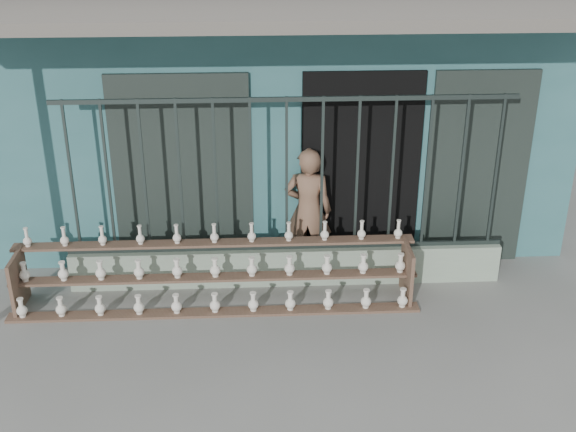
{
  "coord_description": "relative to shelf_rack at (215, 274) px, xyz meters",
  "views": [
    {
      "loc": [
        -0.36,
        -6.13,
        4.26
      ],
      "look_at": [
        0.0,
        1.0,
        1.0
      ],
      "focal_mm": 45.0,
      "sensor_mm": 36.0,
      "label": 1
    }
  ],
  "objects": [
    {
      "name": "shelf_rack",
      "position": [
        0.0,
        0.0,
        0.0
      ],
      "size": [
        4.5,
        0.68,
        0.85
      ],
      "color": "brown",
      "rests_on": "ground"
    },
    {
      "name": "security_fence",
      "position": [
        0.82,
        0.41,
        0.99
      ],
      "size": [
        5.0,
        0.04,
        1.8
      ],
      "color": "#283330",
      "rests_on": "parapet_wall"
    },
    {
      "name": "elderly_woman",
      "position": [
        1.09,
        0.75,
        0.42
      ],
      "size": [
        0.62,
        0.46,
        1.55
      ],
      "primitive_type": "imported",
      "rotation": [
        0.0,
        0.0,
        2.97
      ],
      "color": "brown",
      "rests_on": "ground"
    },
    {
      "name": "parapet_wall",
      "position": [
        0.82,
        0.41,
        -0.13
      ],
      "size": [
        5.0,
        0.2,
        0.45
      ],
      "primitive_type": "cube",
      "color": "gray",
      "rests_on": "ground"
    },
    {
      "name": "ground",
      "position": [
        0.82,
        -0.89,
        -0.36
      ],
      "size": [
        60.0,
        60.0,
        0.0
      ],
      "primitive_type": "plane",
      "color": "slate"
    },
    {
      "name": "workshop_building",
      "position": [
        0.82,
        3.34,
        1.26
      ],
      "size": [
        7.4,
        6.6,
        3.21
      ],
      "color": "#2F6164",
      "rests_on": "ground"
    }
  ]
}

